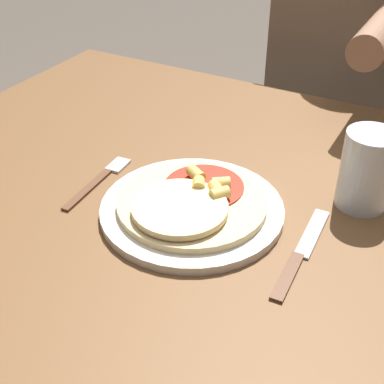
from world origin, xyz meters
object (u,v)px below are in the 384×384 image
(fork, at_px, (101,179))
(person_diner, at_px, (348,63))
(dining_table, at_px, (217,249))
(knife, at_px, (301,252))
(pizza, at_px, (191,202))
(drinking_glass, at_px, (367,170))
(plate, at_px, (192,209))

(fork, bearing_deg, person_diner, 74.22)
(dining_table, relative_size, knife, 5.73)
(pizza, distance_m, fork, 0.19)
(knife, height_order, drinking_glass, drinking_glass)
(plate, bearing_deg, pizza, -80.60)
(fork, relative_size, drinking_glass, 1.39)
(dining_table, height_order, person_diner, person_diner)
(plate, height_order, fork, plate)
(pizza, height_order, person_diner, person_diner)
(drinking_glass, height_order, person_diner, person_diner)
(dining_table, xyz_separation_m, person_diner, (0.01, 0.75, 0.08))
(dining_table, bearing_deg, knife, -17.81)
(pizza, distance_m, drinking_glass, 0.28)
(fork, distance_m, person_diner, 0.81)
(fork, bearing_deg, knife, -2.75)
(drinking_glass, distance_m, person_diner, 0.66)
(plate, distance_m, pizza, 0.02)
(dining_table, relative_size, plate, 4.40)
(fork, height_order, drinking_glass, drinking_glass)
(knife, bearing_deg, person_diner, 100.37)
(fork, bearing_deg, plate, -2.26)
(dining_table, xyz_separation_m, pizza, (-0.03, -0.04, 0.12))
(fork, bearing_deg, dining_table, 8.72)
(pizza, bearing_deg, drinking_glass, 34.98)
(pizza, relative_size, knife, 1.06)
(dining_table, relative_size, drinking_glass, 9.95)
(drinking_glass, bearing_deg, pizza, -145.02)
(pizza, bearing_deg, person_diner, 87.36)
(pizza, xyz_separation_m, drinking_glass, (0.22, 0.16, 0.04))
(fork, xyz_separation_m, drinking_glass, (0.41, 0.15, 0.06))
(dining_table, xyz_separation_m, plate, (-0.03, -0.04, 0.10))
(fork, relative_size, person_diner, 0.15)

